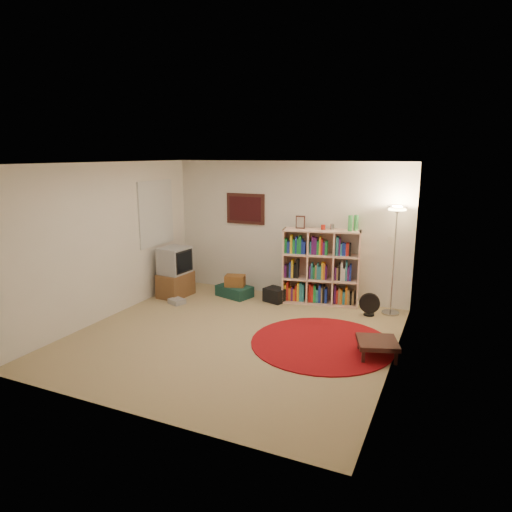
{
  "coord_description": "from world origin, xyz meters",
  "views": [
    {
      "loc": [
        2.87,
        -5.59,
        2.63
      ],
      "look_at": [
        0.1,
        0.6,
        1.1
      ],
      "focal_mm": 32.0,
      "sensor_mm": 36.0,
      "label": 1
    }
  ],
  "objects": [
    {
      "name": "paper_towel",
      "position": [
        -0.11,
        1.89,
        0.12
      ],
      "size": [
        0.13,
        0.13,
        0.23
      ],
      "rotation": [
        0.0,
        0.0,
        0.19
      ],
      "color": "white",
      "rests_on": "ground"
    },
    {
      "name": "suitcase",
      "position": [
        -0.85,
        1.74,
        0.1
      ],
      "size": [
        0.72,
        0.57,
        0.2
      ],
      "rotation": [
        0.0,
        0.0,
        -0.28
      ],
      "color": "#13362E",
      "rests_on": "ground"
    },
    {
      "name": "bookshelf",
      "position": [
        0.7,
        2.02,
        0.65
      ],
      "size": [
        1.39,
        0.64,
        1.6
      ],
      "rotation": [
        0.0,
        0.0,
        0.2
      ],
      "color": "#FFC7AA",
      "rests_on": "ground"
    },
    {
      "name": "tv_stand",
      "position": [
        -1.87,
        1.31,
        0.45
      ],
      "size": [
        0.5,
        0.68,
        0.94
      ],
      "rotation": [
        0.0,
        0.0,
        -0.08
      ],
      "color": "brown",
      "rests_on": "ground"
    },
    {
      "name": "dvd_box",
      "position": [
        -1.6,
        0.93,
        0.04
      ],
      "size": [
        0.32,
        0.3,
        0.09
      ],
      "rotation": [
        0.0,
        0.0,
        -0.36
      ],
      "color": "#9B9A9E",
      "rests_on": "ground"
    },
    {
      "name": "floor_fan",
      "position": [
        1.65,
        1.72,
        0.19
      ],
      "size": [
        0.34,
        0.21,
        0.38
      ],
      "rotation": [
        0.0,
        0.0,
        0.2
      ],
      "color": "black",
      "rests_on": "ground"
    },
    {
      "name": "room",
      "position": [
        -0.05,
        0.05,
        1.26
      ],
      "size": [
        4.54,
        4.54,
        2.54
      ],
      "color": "tan",
      "rests_on": "ground"
    },
    {
      "name": "wicker_basket",
      "position": [
        -0.84,
        1.74,
        0.31
      ],
      "size": [
        0.41,
        0.34,
        0.21
      ],
      "rotation": [
        0.0,
        0.0,
        0.26
      ],
      "color": "brown",
      "rests_on": "suitcase"
    },
    {
      "name": "side_table",
      "position": [
        2.05,
        0.16,
        0.2
      ],
      "size": [
        0.65,
        0.65,
        0.23
      ],
      "rotation": [
        0.0,
        0.0,
        0.32
      ],
      "color": "black",
      "rests_on": "ground"
    },
    {
      "name": "red_rug",
      "position": [
        1.27,
        0.28,
        0.01
      ],
      "size": [
        2.01,
        2.01,
        0.02
      ],
      "color": "maroon",
      "rests_on": "ground"
    },
    {
      "name": "floor_lamp",
      "position": [
        1.97,
        1.96,
        1.51
      ],
      "size": [
        0.45,
        0.45,
        1.82
      ],
      "rotation": [
        0.0,
        0.0,
        0.34
      ],
      "color": "#ABABAF",
      "rests_on": "ground"
    },
    {
      "name": "duffel_bag",
      "position": [
        -0.04,
        1.77,
        0.13
      ],
      "size": [
        0.43,
        0.39,
        0.25
      ],
      "rotation": [
        0.0,
        0.0,
        -0.3
      ],
      "color": "black",
      "rests_on": "ground"
    }
  ]
}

